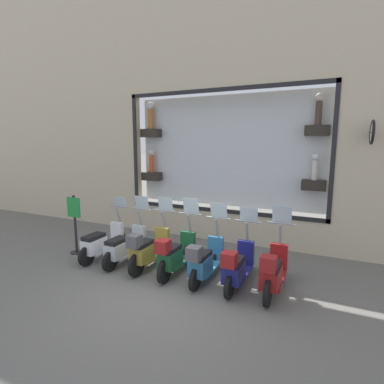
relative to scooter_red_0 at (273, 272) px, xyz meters
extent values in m
plane|color=#66635E|center=(-0.68, 2.12, -0.49)|extent=(120.00, 120.00, 0.00)
cube|color=beige|center=(2.92, 2.12, -0.03)|extent=(0.40, 6.26, 0.92)
cube|color=beige|center=(2.92, 2.12, 6.52)|extent=(0.40, 6.26, 4.77)
cube|color=black|center=(2.71, 2.12, 4.08)|extent=(0.04, 6.26, 0.12)
cube|color=black|center=(2.71, 2.12, 0.49)|extent=(0.04, 6.26, 0.12)
cube|color=black|center=(2.71, -0.95, 2.28)|extent=(0.04, 0.12, 3.71)
cube|color=black|center=(2.71, 5.19, 2.28)|extent=(0.04, 0.12, 3.71)
cube|color=silver|center=(3.27, 2.12, 2.28)|extent=(0.04, 6.02, 3.47)
cube|color=#28231E|center=(3.05, -0.52, 2.88)|extent=(0.36, 0.64, 0.28)
cylinder|color=#47382D|center=(3.05, -0.52, 3.33)|extent=(0.17, 0.17, 0.61)
sphere|color=beige|center=(3.05, -0.52, 3.75)|extent=(0.22, 0.22, 0.22)
cube|color=#28231E|center=(3.05, 4.76, 2.88)|extent=(0.36, 0.64, 0.28)
cylinder|color=#B26B2D|center=(3.05, 4.76, 3.35)|extent=(0.18, 0.18, 0.65)
sphere|color=white|center=(3.05, 4.76, 3.79)|extent=(0.24, 0.24, 0.24)
cube|color=#28231E|center=(3.05, -0.52, 1.40)|extent=(0.36, 0.64, 0.28)
cylinder|color=silver|center=(3.05, -0.52, 1.81)|extent=(0.15, 0.15, 0.54)
sphere|color=white|center=(3.05, -0.52, 2.18)|extent=(0.20, 0.20, 0.20)
cube|color=#28231E|center=(3.05, 4.76, 1.40)|extent=(0.36, 0.64, 0.28)
cylinder|color=#CC4C23|center=(3.05, 4.76, 1.82)|extent=(0.16, 0.16, 0.57)
sphere|color=beige|center=(3.05, 4.76, 2.21)|extent=(0.21, 0.21, 0.21)
cylinder|color=black|center=(2.54, -1.73, 2.80)|extent=(0.35, 0.05, 0.05)
torus|color=black|center=(2.37, -1.73, 2.80)|extent=(0.58, 0.06, 0.58)
cylinder|color=white|center=(2.37, -1.73, 2.80)|extent=(0.47, 0.03, 0.47)
cylinder|color=black|center=(0.78, 0.00, -0.21)|extent=(0.54, 0.09, 0.54)
cylinder|color=black|center=(-0.48, 0.00, -0.21)|extent=(0.54, 0.09, 0.54)
cube|color=maroon|center=(0.15, 0.00, -0.23)|extent=(1.02, 0.38, 0.06)
cube|color=maroon|center=(-0.22, 0.00, -0.02)|extent=(0.61, 0.35, 0.36)
cube|color=black|center=(-0.22, 0.00, 0.21)|extent=(0.58, 0.31, 0.10)
cube|color=maroon|center=(0.69, 0.00, 0.08)|extent=(0.12, 0.37, 0.56)
cylinder|color=gray|center=(0.76, 0.00, 0.58)|extent=(0.20, 0.06, 0.45)
cylinder|color=gray|center=(0.83, 0.00, 0.79)|extent=(0.04, 0.61, 0.04)
cube|color=silver|center=(0.87, 0.00, 0.99)|extent=(0.10, 0.42, 0.39)
cube|color=maroon|center=(-0.54, 0.00, 0.37)|extent=(0.28, 0.28, 0.28)
cylinder|color=black|center=(0.81, 0.74, -0.25)|extent=(0.47, 0.09, 0.47)
cylinder|color=black|center=(-0.51, 0.74, -0.25)|extent=(0.47, 0.09, 0.47)
cube|color=navy|center=(0.15, 0.74, -0.26)|extent=(1.02, 0.38, 0.06)
cube|color=navy|center=(-0.22, 0.74, -0.05)|extent=(0.61, 0.35, 0.36)
cube|color=black|center=(-0.22, 0.74, 0.18)|extent=(0.58, 0.31, 0.10)
cube|color=navy|center=(0.69, 0.74, 0.05)|extent=(0.12, 0.37, 0.56)
cylinder|color=gray|center=(0.76, 0.74, 0.54)|extent=(0.20, 0.06, 0.45)
cylinder|color=gray|center=(0.83, 0.74, 0.75)|extent=(0.04, 0.60, 0.04)
cube|color=silver|center=(0.87, 0.74, 0.92)|extent=(0.09, 0.42, 0.33)
cube|color=maroon|center=(-0.56, 0.74, 0.34)|extent=(0.28, 0.28, 0.28)
cylinder|color=black|center=(0.81, 1.49, -0.25)|extent=(0.47, 0.09, 0.47)
cylinder|color=black|center=(-0.51, 1.49, -0.25)|extent=(0.47, 0.09, 0.47)
cube|color=teal|center=(0.15, 1.49, -0.26)|extent=(1.02, 0.39, 0.06)
cube|color=teal|center=(-0.22, 1.49, -0.05)|extent=(0.61, 0.35, 0.36)
cube|color=black|center=(-0.22, 1.49, 0.18)|extent=(0.58, 0.31, 0.10)
cube|color=teal|center=(0.69, 1.49, 0.05)|extent=(0.12, 0.37, 0.56)
cylinder|color=gray|center=(0.76, 1.49, 0.54)|extent=(0.20, 0.06, 0.45)
cylinder|color=gray|center=(0.83, 1.49, 0.76)|extent=(0.04, 0.60, 0.04)
cube|color=silver|center=(0.87, 1.49, 0.95)|extent=(0.09, 0.42, 0.38)
cube|color=#4C4C51|center=(-0.56, 1.49, 0.34)|extent=(0.28, 0.28, 0.28)
cylinder|color=black|center=(0.79, 2.23, -0.22)|extent=(0.54, 0.09, 0.54)
cylinder|color=black|center=(-0.49, 2.23, -0.22)|extent=(0.54, 0.09, 0.54)
cube|color=#19512D|center=(0.15, 2.23, -0.23)|extent=(1.02, 0.39, 0.06)
cube|color=#19512D|center=(-0.22, 2.23, -0.02)|extent=(0.61, 0.35, 0.36)
cube|color=black|center=(-0.22, 2.23, 0.21)|extent=(0.58, 0.31, 0.10)
cube|color=#19512D|center=(0.69, 2.23, 0.08)|extent=(0.12, 0.37, 0.56)
cylinder|color=gray|center=(0.76, 2.23, 0.57)|extent=(0.20, 0.06, 0.45)
cylinder|color=gray|center=(0.83, 2.23, 0.79)|extent=(0.04, 0.61, 0.04)
cube|color=silver|center=(0.87, 2.23, 0.99)|extent=(0.10, 0.42, 0.40)
cube|color=maroon|center=(-0.54, 2.23, 0.37)|extent=(0.28, 0.28, 0.28)
cylinder|color=black|center=(0.78, 2.97, -0.21)|extent=(0.56, 0.09, 0.56)
cylinder|color=black|center=(-0.48, 2.97, -0.21)|extent=(0.56, 0.09, 0.56)
cube|color=olive|center=(0.15, 2.97, -0.22)|extent=(1.02, 0.38, 0.06)
cube|color=olive|center=(-0.22, 2.97, -0.01)|extent=(0.61, 0.35, 0.36)
cube|color=black|center=(-0.22, 2.97, 0.22)|extent=(0.58, 0.31, 0.10)
cube|color=olive|center=(0.69, 2.97, 0.09)|extent=(0.12, 0.37, 0.56)
cylinder|color=gray|center=(0.76, 2.97, 0.58)|extent=(0.20, 0.06, 0.45)
cylinder|color=gray|center=(0.83, 2.97, 0.80)|extent=(0.04, 0.60, 0.04)
cube|color=silver|center=(0.87, 2.97, 0.97)|extent=(0.09, 0.42, 0.35)
cube|color=#4C4C51|center=(-0.53, 2.97, 0.38)|extent=(0.28, 0.28, 0.28)
cylinder|color=black|center=(0.80, 3.72, -0.24)|extent=(0.49, 0.09, 0.49)
cylinder|color=black|center=(-0.50, 3.72, -0.24)|extent=(0.49, 0.09, 0.49)
cube|color=#B7BCC6|center=(0.15, 3.72, -0.25)|extent=(1.02, 0.38, 0.06)
cube|color=#B7BCC6|center=(-0.22, 3.72, -0.04)|extent=(0.61, 0.35, 0.36)
cube|color=black|center=(-0.22, 3.72, 0.19)|extent=(0.58, 0.31, 0.10)
cube|color=#B7BCC6|center=(0.69, 3.72, 0.06)|extent=(0.12, 0.37, 0.56)
cylinder|color=gray|center=(0.76, 3.72, 0.55)|extent=(0.20, 0.06, 0.45)
cylinder|color=gray|center=(0.83, 3.72, 0.77)|extent=(0.04, 0.60, 0.04)
cube|color=silver|center=(0.87, 3.72, 0.95)|extent=(0.09, 0.42, 0.36)
cylinder|color=black|center=(0.80, 4.46, -0.24)|extent=(0.50, 0.09, 0.50)
cylinder|color=black|center=(-0.50, 4.46, -0.24)|extent=(0.50, 0.09, 0.50)
cube|color=silver|center=(0.15, 4.46, -0.25)|extent=(1.02, 0.38, 0.06)
cube|color=silver|center=(-0.22, 4.46, -0.04)|extent=(0.61, 0.35, 0.36)
cube|color=black|center=(-0.22, 4.46, 0.19)|extent=(0.58, 0.31, 0.10)
cube|color=silver|center=(0.69, 4.46, 0.06)|extent=(0.12, 0.37, 0.56)
cylinder|color=gray|center=(0.76, 4.46, 0.55)|extent=(0.20, 0.06, 0.45)
cylinder|color=gray|center=(0.83, 4.46, 0.77)|extent=(0.04, 0.61, 0.04)
cube|color=silver|center=(0.87, 4.46, 0.91)|extent=(0.07, 0.42, 0.28)
cylinder|color=#232326|center=(0.07, 5.39, -0.47)|extent=(0.36, 0.36, 0.02)
cylinder|color=#232326|center=(0.07, 5.39, 0.33)|extent=(0.07, 0.07, 1.63)
cube|color=#1E8438|center=(0.05, 5.39, 0.82)|extent=(0.03, 0.45, 0.55)
camera|label=1|loc=(-5.82, -0.91, 2.56)|focal=28.00mm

